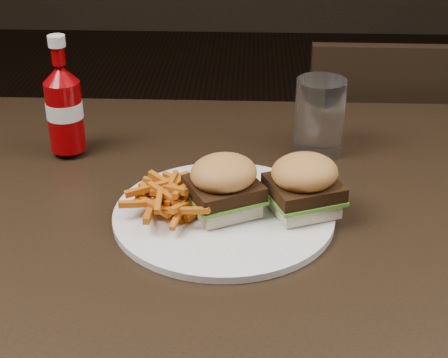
{
  "coord_description": "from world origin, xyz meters",
  "views": [
    {
      "loc": [
        0.12,
        -0.73,
        1.19
      ],
      "look_at": [
        0.09,
        0.01,
        0.8
      ],
      "focal_mm": 55.0,
      "sensor_mm": 36.0,
      "label": 1
    }
  ],
  "objects_px": {
    "dining_table": "(151,231)",
    "tumbler": "(319,117)",
    "chair_far": "(378,200)",
    "ketchup_bottle": "(65,116)",
    "plate": "(224,215)"
  },
  "relations": [
    {
      "from": "dining_table",
      "to": "chair_far",
      "type": "height_order",
      "value": "dining_table"
    },
    {
      "from": "plate",
      "to": "tumbler",
      "type": "height_order",
      "value": "tumbler"
    },
    {
      "from": "chair_far",
      "to": "tumbler",
      "type": "xyz_separation_m",
      "value": [
        -0.19,
        -0.43,
        0.38
      ]
    },
    {
      "from": "dining_table",
      "to": "plate",
      "type": "height_order",
      "value": "plate"
    },
    {
      "from": "dining_table",
      "to": "chair_far",
      "type": "xyz_separation_m",
      "value": [
        0.41,
        0.63,
        -0.3
      ]
    },
    {
      "from": "chair_far",
      "to": "plate",
      "type": "bearing_deg",
      "value": 63.44
    },
    {
      "from": "tumbler",
      "to": "dining_table",
      "type": "bearing_deg",
      "value": -138.08
    },
    {
      "from": "ketchup_bottle",
      "to": "tumbler",
      "type": "height_order",
      "value": "same"
    },
    {
      "from": "dining_table",
      "to": "ketchup_bottle",
      "type": "bearing_deg",
      "value": 129.19
    },
    {
      "from": "chair_far",
      "to": "ketchup_bottle",
      "type": "bearing_deg",
      "value": 39.54
    },
    {
      "from": "dining_table",
      "to": "plate",
      "type": "xyz_separation_m",
      "value": [
        0.09,
        0.0,
        0.03
      ]
    },
    {
      "from": "dining_table",
      "to": "tumbler",
      "type": "distance_m",
      "value": 0.31
    },
    {
      "from": "ketchup_bottle",
      "to": "tumbler",
      "type": "relative_size",
      "value": 0.9
    },
    {
      "from": "plate",
      "to": "dining_table",
      "type": "bearing_deg",
      "value": -178.69
    },
    {
      "from": "tumbler",
      "to": "plate",
      "type": "bearing_deg",
      "value": -123.5
    }
  ]
}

